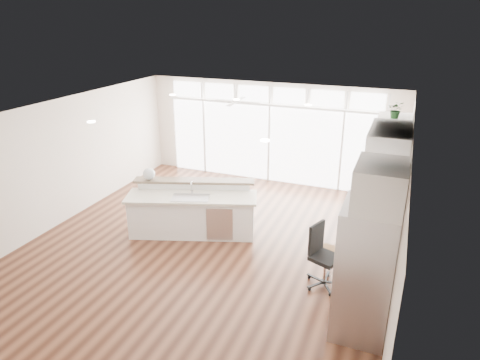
% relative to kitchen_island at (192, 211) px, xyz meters
% --- Properties ---
extents(floor, '(7.00, 8.00, 0.02)m').
position_rel_kitchen_island_xyz_m(floor, '(0.53, -0.36, -0.54)').
color(floor, '#3D1F13').
rests_on(floor, ground).
extents(ceiling, '(7.00, 8.00, 0.02)m').
position_rel_kitchen_island_xyz_m(ceiling, '(0.53, -0.36, 2.17)').
color(ceiling, white).
rests_on(ceiling, wall_back).
extents(wall_back, '(7.00, 0.04, 2.70)m').
position_rel_kitchen_island_xyz_m(wall_back, '(0.53, 3.64, 0.82)').
color(wall_back, beige).
rests_on(wall_back, floor).
extents(wall_front, '(7.00, 0.04, 2.70)m').
position_rel_kitchen_island_xyz_m(wall_front, '(0.53, -4.36, 0.82)').
color(wall_front, beige).
rests_on(wall_front, floor).
extents(wall_left, '(0.04, 8.00, 2.70)m').
position_rel_kitchen_island_xyz_m(wall_left, '(-2.97, -0.36, 0.82)').
color(wall_left, beige).
rests_on(wall_left, floor).
extents(wall_right, '(0.04, 8.00, 2.70)m').
position_rel_kitchen_island_xyz_m(wall_right, '(4.03, -0.36, 0.82)').
color(wall_right, beige).
rests_on(wall_right, floor).
extents(glass_wall, '(5.80, 0.06, 2.08)m').
position_rel_kitchen_island_xyz_m(glass_wall, '(0.53, 3.58, 0.52)').
color(glass_wall, white).
rests_on(glass_wall, wall_back).
extents(transom_row, '(5.90, 0.06, 0.40)m').
position_rel_kitchen_island_xyz_m(transom_row, '(0.53, 3.58, 1.85)').
color(transom_row, white).
rests_on(transom_row, wall_back).
extents(desk_window, '(0.04, 0.85, 0.85)m').
position_rel_kitchen_island_xyz_m(desk_window, '(3.99, -0.06, 1.02)').
color(desk_window, white).
rests_on(desk_window, wall_right).
extents(ceiling_fan, '(1.16, 1.16, 0.32)m').
position_rel_kitchen_island_xyz_m(ceiling_fan, '(0.03, 2.44, 1.95)').
color(ceiling_fan, silver).
rests_on(ceiling_fan, ceiling).
extents(recessed_lights, '(3.40, 3.00, 0.02)m').
position_rel_kitchen_island_xyz_m(recessed_lights, '(0.53, -0.16, 2.15)').
color(recessed_lights, white).
rests_on(recessed_lights, ceiling).
extents(oven_cabinet, '(0.64, 1.20, 2.50)m').
position_rel_kitchen_island_xyz_m(oven_cabinet, '(3.70, 1.44, 0.72)').
color(oven_cabinet, white).
rests_on(oven_cabinet, floor).
extents(desk_nook, '(0.72, 1.30, 0.76)m').
position_rel_kitchen_island_xyz_m(desk_nook, '(3.66, -0.06, -0.15)').
color(desk_nook, white).
rests_on(desk_nook, floor).
extents(upper_cabinets, '(0.64, 1.30, 0.64)m').
position_rel_kitchen_island_xyz_m(upper_cabinets, '(3.70, -0.06, 1.82)').
color(upper_cabinets, white).
rests_on(upper_cabinets, wall_right).
extents(refrigerator, '(0.76, 0.90, 2.00)m').
position_rel_kitchen_island_xyz_m(refrigerator, '(3.64, -1.71, 0.47)').
color(refrigerator, '#BCBDC2').
rests_on(refrigerator, floor).
extents(fridge_cabinet, '(0.64, 0.90, 0.60)m').
position_rel_kitchen_island_xyz_m(fridge_cabinet, '(3.70, -1.71, 1.77)').
color(fridge_cabinet, white).
rests_on(fridge_cabinet, wall_right).
extents(framed_photos, '(0.06, 0.22, 0.80)m').
position_rel_kitchen_island_xyz_m(framed_photos, '(3.99, 0.56, 0.87)').
color(framed_photos, black).
rests_on(framed_photos, wall_right).
extents(kitchen_island, '(2.86, 1.83, 1.06)m').
position_rel_kitchen_island_xyz_m(kitchen_island, '(0.00, 0.00, 0.00)').
color(kitchen_island, white).
rests_on(kitchen_island, floor).
extents(rug, '(0.94, 0.79, 0.01)m').
position_rel_kitchen_island_xyz_m(rug, '(3.00, 0.24, -0.53)').
color(rug, '#382212').
rests_on(rug, floor).
extents(office_chair, '(0.74, 0.71, 1.11)m').
position_rel_kitchen_island_xyz_m(office_chair, '(2.95, -0.84, 0.03)').
color(office_chair, black).
rests_on(office_chair, floor).
extents(fishbowl, '(0.34, 0.34, 0.25)m').
position_rel_kitchen_island_xyz_m(fishbowl, '(-1.03, 0.07, 0.66)').
color(fishbowl, silver).
rests_on(fishbowl, kitchen_island).
extents(monitor, '(0.09, 0.50, 0.41)m').
position_rel_kitchen_island_xyz_m(monitor, '(3.58, -0.06, 0.43)').
color(monitor, black).
rests_on(monitor, desk_nook).
extents(keyboard, '(0.17, 0.35, 0.02)m').
position_rel_kitchen_island_xyz_m(keyboard, '(3.41, -0.06, 0.24)').
color(keyboard, white).
rests_on(keyboard, desk_nook).
extents(potted_plant, '(0.30, 0.33, 0.26)m').
position_rel_kitchen_island_xyz_m(potted_plant, '(3.70, 1.44, 2.10)').
color(potted_plant, '#245525').
rests_on(potted_plant, oven_cabinet).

